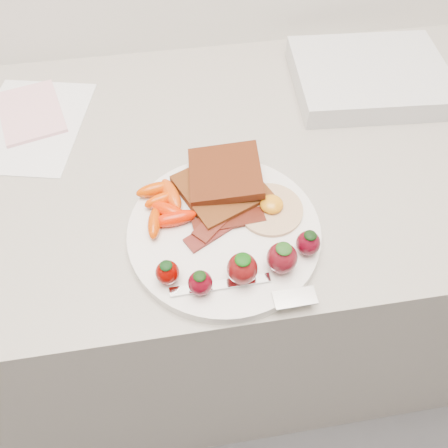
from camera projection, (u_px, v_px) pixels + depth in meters
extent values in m
cube|color=gray|center=(202.00, 284.00, 1.08)|extent=(2.00, 0.60, 0.90)
cylinder|color=white|center=(224.00, 232.00, 0.61)|extent=(0.27, 0.27, 0.02)
cube|color=#381A09|center=(221.00, 188.00, 0.64)|extent=(0.15, 0.15, 0.01)
cube|color=#4A1E11|center=(225.00, 173.00, 0.64)|extent=(0.11, 0.11, 0.02)
cylinder|color=beige|center=(270.00, 209.00, 0.62)|extent=(0.11, 0.11, 0.01)
ellipsoid|color=orange|center=(272.00, 204.00, 0.62)|extent=(0.04, 0.04, 0.02)
cube|color=#4C0D0E|center=(218.00, 228.00, 0.60)|extent=(0.10, 0.07, 0.00)
cube|color=black|center=(229.00, 221.00, 0.61)|extent=(0.10, 0.03, 0.00)
cube|color=black|center=(222.00, 215.00, 0.61)|extent=(0.09, 0.09, 0.00)
ellipsoid|color=#DA3B00|center=(162.00, 200.00, 0.62)|extent=(0.06, 0.03, 0.02)
ellipsoid|color=red|center=(169.00, 211.00, 0.61)|extent=(0.06, 0.05, 0.02)
ellipsoid|color=#CC3B00|center=(154.00, 223.00, 0.60)|extent=(0.02, 0.05, 0.02)
ellipsoid|color=#D64107|center=(171.00, 194.00, 0.63)|extent=(0.04, 0.06, 0.02)
ellipsoid|color=#CC3F00|center=(155.00, 189.00, 0.63)|extent=(0.06, 0.03, 0.02)
ellipsoid|color=red|center=(175.00, 218.00, 0.60)|extent=(0.06, 0.03, 0.02)
ellipsoid|color=#680300|center=(167.00, 273.00, 0.55)|extent=(0.03, 0.03, 0.03)
ellipsoid|color=black|center=(166.00, 266.00, 0.53)|extent=(0.02, 0.02, 0.01)
ellipsoid|color=#590410|center=(200.00, 283.00, 0.54)|extent=(0.03, 0.03, 0.03)
ellipsoid|color=black|center=(200.00, 276.00, 0.52)|extent=(0.02, 0.02, 0.01)
ellipsoid|color=#5F0C0D|center=(242.00, 269.00, 0.55)|extent=(0.04, 0.04, 0.04)
ellipsoid|color=#0D420A|center=(243.00, 259.00, 0.53)|extent=(0.02, 0.02, 0.01)
ellipsoid|color=#590C15|center=(282.00, 258.00, 0.55)|extent=(0.04, 0.04, 0.04)
ellipsoid|color=#1B4713|center=(284.00, 249.00, 0.54)|extent=(0.02, 0.02, 0.01)
ellipsoid|color=#510613|center=(308.00, 243.00, 0.57)|extent=(0.03, 0.03, 0.04)
ellipsoid|color=black|center=(310.00, 235.00, 0.56)|extent=(0.02, 0.02, 0.01)
cube|color=silver|center=(220.00, 285.00, 0.55)|extent=(0.13, 0.01, 0.00)
cube|color=silver|center=(295.00, 298.00, 0.54)|extent=(0.05, 0.03, 0.00)
cube|color=white|center=(30.00, 125.00, 0.75)|extent=(0.22, 0.27, 0.00)
cube|color=#F0B1BA|center=(31.00, 112.00, 0.77)|extent=(0.13, 0.17, 0.01)
cube|color=silver|center=(369.00, 77.00, 0.80)|extent=(0.29, 0.24, 0.04)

